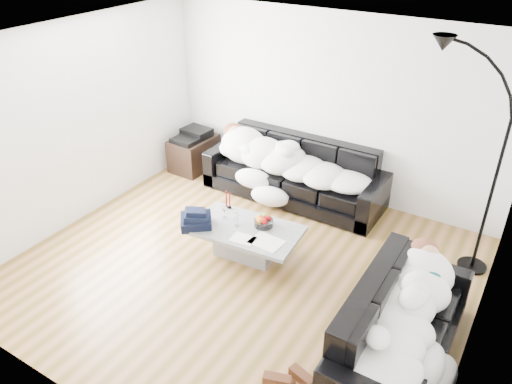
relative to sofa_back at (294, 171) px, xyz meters
The scene contains 24 objects.
ground 1.88m from the sofa_back, 80.85° to the right, with size 5.00×5.00×0.00m, color brown.
wall_back 1.02m from the sofa_back, 56.75° to the left, with size 5.00×0.02×2.60m, color silver.
wall_left 2.98m from the sofa_back, 140.73° to the right, with size 0.02×4.50×2.60m, color silver.
wall_right 3.44m from the sofa_back, 32.91° to the right, with size 0.02×4.50×2.60m, color silver.
ceiling 2.84m from the sofa_back, 80.85° to the right, with size 5.00×5.00×0.00m, color white.
sofa_back is the anchor object (origin of this frame).
sofa_right 3.11m from the sofa_back, 43.57° to the right, with size 1.98×0.85×0.80m, color black.
sleeper_back 0.22m from the sofa_back, 90.00° to the right, with size 2.21×0.76×0.44m, color white, non-canonical shape.
sleeper_right 3.12m from the sofa_back, 43.57° to the right, with size 1.70×0.72×0.41m, color white, non-canonical shape.
teal_cushion 2.69m from the sofa_back, 34.92° to the right, with size 0.36×0.30×0.20m, color #0A4645.
coffee_table 1.56m from the sofa_back, 83.59° to the right, with size 1.30×0.76×0.38m, color #939699.
fruit_bowl 1.42m from the sofa_back, 76.91° to the right, with size 0.23×0.23×0.14m, color white.
wine_glass_a 1.45m from the sofa_back, 91.21° to the right, with size 0.06×0.06×0.15m, color white.
wine_glass_b 1.49m from the sofa_back, 96.89° to the right, with size 0.07×0.07×0.17m, color white.
wine_glass_c 1.55m from the sofa_back, 88.09° to the right, with size 0.07×0.07×0.17m, color white.
candle_left 1.31m from the sofa_back, 102.84° to the right, with size 0.05×0.05×0.25m, color maroon.
candle_right 1.28m from the sofa_back, 101.48° to the right, with size 0.04×0.04×0.22m, color maroon.
newspaper_a 1.73m from the sofa_back, 72.46° to the right, with size 0.37×0.28×0.01m, color silver.
newspaper_b 1.76m from the sofa_back, 81.41° to the right, with size 0.28×0.20×0.01m, color silver.
navy_jacket 1.84m from the sofa_back, 102.05° to the right, with size 0.38×0.32×0.19m, color black, non-canonical shape.
shoes 3.34m from the sofa_back, 62.60° to the right, with size 0.43×0.31×0.10m, color #472311, non-canonical shape.
av_cabinet 1.82m from the sofa_back, behind, with size 0.52×0.76×0.52m, color black.
stereo 1.82m from the sofa_back, behind, with size 0.44×0.34×0.13m, color black.
floor_lamp 2.71m from the sofa_back, ahead, with size 0.83×0.33×2.29m, color black, non-canonical shape.
Camera 1 is at (2.59, -3.88, 3.72)m, focal length 35.00 mm.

